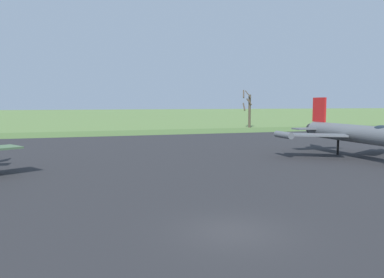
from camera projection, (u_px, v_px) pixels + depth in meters
name	position (u px, v px, depth m)	size (l,w,h in m)	color
ground_plane	(232.00, 233.00, 15.35)	(600.00, 600.00, 0.00)	#607F42
asphalt_apron	(147.00, 165.00, 31.90)	(108.48, 58.19, 0.05)	#28282B
grass_verge_strip	(107.00, 133.00, 65.16)	(168.48, 12.00, 0.06)	#517037
jet_fighter_rear_center	(362.00, 134.00, 34.66)	(13.38, 17.18, 5.74)	#565B60
bare_tree_center	(248.00, 108.00, 81.08)	(2.11, 2.86, 7.94)	#42382D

